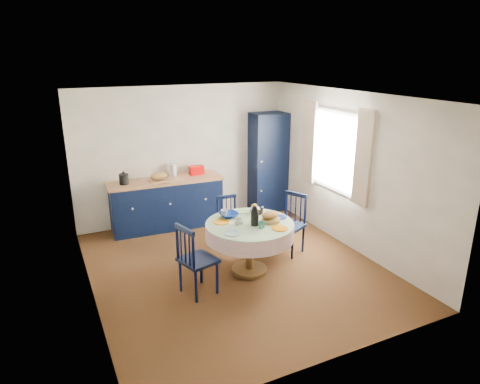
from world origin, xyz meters
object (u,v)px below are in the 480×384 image
(mug_c, at_px, (260,212))
(mug_d, at_px, (224,213))
(kitchen_counter, at_px, (166,202))
(pantry_cabinet, at_px, (268,162))
(mug_b, at_px, (262,225))
(cobalt_bowl, at_px, (229,215))
(dining_table, at_px, (250,231))
(chair_far, at_px, (229,222))
(mug_a, at_px, (238,221))
(chair_right, at_px, (290,223))
(chair_left, at_px, (195,259))

(mug_c, bearing_deg, mug_d, 161.96)
(kitchen_counter, height_order, pantry_cabinet, pantry_cabinet)
(mug_b, bearing_deg, cobalt_bowl, 112.08)
(dining_table, height_order, chair_far, dining_table)
(mug_b, distance_m, mug_d, 0.69)
(mug_a, distance_m, mug_d, 0.37)
(chair_far, xyz_separation_m, chair_right, (0.78, -0.61, 0.06))
(chair_far, relative_size, mug_d, 7.82)
(chair_left, relative_size, mug_d, 9.21)
(kitchen_counter, xyz_separation_m, cobalt_bowl, (0.42, -1.82, 0.32))
(kitchen_counter, distance_m, mug_c, 2.14)
(kitchen_counter, relative_size, pantry_cabinet, 1.05)
(chair_right, height_order, mug_b, chair_right)
(dining_table, distance_m, chair_far, 0.95)
(chair_left, xyz_separation_m, mug_a, (0.74, 0.27, 0.30))
(kitchen_counter, height_order, cobalt_bowl, kitchen_counter)
(dining_table, relative_size, mug_c, 10.39)
(dining_table, bearing_deg, chair_left, -165.35)
(chair_right, bearing_deg, mug_b, -81.87)
(chair_right, distance_m, mug_c, 0.68)
(mug_b, bearing_deg, chair_far, 88.24)
(kitchen_counter, bearing_deg, dining_table, -71.47)
(chair_far, bearing_deg, cobalt_bowl, -111.85)
(chair_far, height_order, mug_c, mug_c)
(chair_left, bearing_deg, chair_right, -87.95)
(pantry_cabinet, xyz_separation_m, cobalt_bowl, (-1.69, -1.86, -0.18))
(pantry_cabinet, bearing_deg, chair_right, -106.13)
(dining_table, height_order, chair_left, dining_table)
(pantry_cabinet, bearing_deg, dining_table, -121.93)
(kitchen_counter, bearing_deg, mug_a, -75.65)
(dining_table, xyz_separation_m, chair_left, (-0.91, -0.24, -0.14))
(mug_c, bearing_deg, pantry_cabinet, 57.81)
(mug_a, bearing_deg, chair_far, 73.88)
(mug_c, bearing_deg, chair_right, 7.41)
(pantry_cabinet, distance_m, dining_table, 2.68)
(pantry_cabinet, distance_m, chair_left, 3.46)
(kitchen_counter, xyz_separation_m, mug_a, (0.43, -2.13, 0.33))
(chair_left, height_order, chair_far, chair_left)
(mug_a, distance_m, cobalt_bowl, 0.31)
(kitchen_counter, xyz_separation_m, dining_table, (0.60, -2.15, 0.17))
(pantry_cabinet, relative_size, mug_d, 18.16)
(mug_c, bearing_deg, mug_b, -115.04)
(chair_left, height_order, mug_c, chair_left)
(kitchen_counter, distance_m, dining_table, 2.24)
(kitchen_counter, distance_m, pantry_cabinet, 2.17)
(dining_table, distance_m, chair_right, 0.94)
(cobalt_bowl, bearing_deg, mug_b, -67.92)
(chair_left, distance_m, mug_a, 0.84)
(pantry_cabinet, distance_m, mug_c, 2.32)
(dining_table, height_order, chair_right, dining_table)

